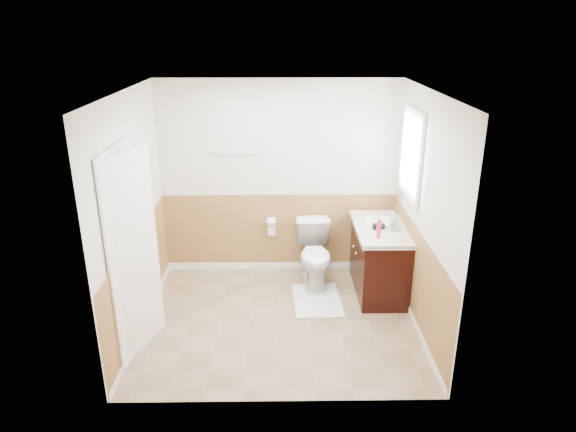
{
  "coord_description": "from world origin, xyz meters",
  "views": [
    {
      "loc": [
        0.03,
        -4.92,
        3.1
      ],
      "look_at": [
        0.1,
        0.25,
        1.15
      ],
      "focal_mm": 31.89,
      "sensor_mm": 36.0,
      "label": 1
    }
  ],
  "objects_px": {
    "bath_mat": "(317,300)",
    "soap_dispenser": "(394,223)",
    "toilet": "(315,255)",
    "lotion_bottle": "(379,229)",
    "vanity_cabinet": "(379,261)"
  },
  "relations": [
    {
      "from": "toilet",
      "to": "soap_dispenser",
      "type": "bearing_deg",
      "value": -21.81
    },
    {
      "from": "soap_dispenser",
      "to": "toilet",
      "type": "bearing_deg",
      "value": 161.01
    },
    {
      "from": "lotion_bottle",
      "to": "soap_dispenser",
      "type": "xyz_separation_m",
      "value": [
        0.22,
        0.22,
        -0.02
      ]
    },
    {
      "from": "bath_mat",
      "to": "toilet",
      "type": "bearing_deg",
      "value": 90.0
    },
    {
      "from": "toilet",
      "to": "vanity_cabinet",
      "type": "xyz_separation_m",
      "value": [
        0.76,
        -0.19,
        0.01
      ]
    },
    {
      "from": "bath_mat",
      "to": "soap_dispenser",
      "type": "bearing_deg",
      "value": 8.9
    },
    {
      "from": "bath_mat",
      "to": "vanity_cabinet",
      "type": "xyz_separation_m",
      "value": [
        0.76,
        0.25,
        0.39
      ]
    },
    {
      "from": "lotion_bottle",
      "to": "bath_mat",
      "type": "bearing_deg",
      "value": 172.6
    },
    {
      "from": "bath_mat",
      "to": "soap_dispenser",
      "type": "distance_m",
      "value": 1.29
    },
    {
      "from": "lotion_bottle",
      "to": "soap_dispenser",
      "type": "height_order",
      "value": "lotion_bottle"
    },
    {
      "from": "toilet",
      "to": "soap_dispenser",
      "type": "distance_m",
      "value": 1.09
    },
    {
      "from": "bath_mat",
      "to": "soap_dispenser",
      "type": "height_order",
      "value": "soap_dispenser"
    },
    {
      "from": "lotion_bottle",
      "to": "soap_dispenser",
      "type": "bearing_deg",
      "value": 45.59
    },
    {
      "from": "vanity_cabinet",
      "to": "bath_mat",
      "type": "bearing_deg",
      "value": -161.55
    },
    {
      "from": "toilet",
      "to": "vanity_cabinet",
      "type": "distance_m",
      "value": 0.79
    }
  ]
}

